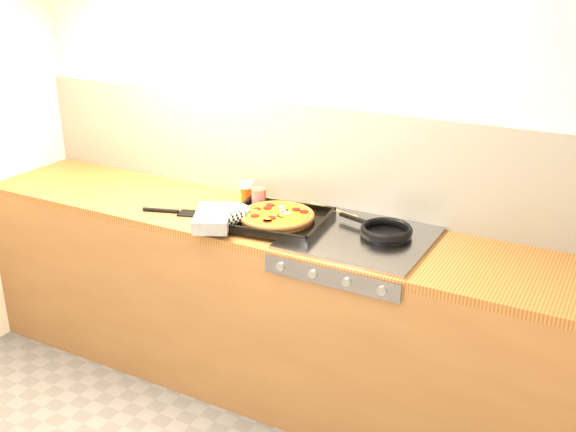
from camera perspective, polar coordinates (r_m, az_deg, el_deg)
The scene contains 9 objects.
room_shell at distance 3.30m, azimuth 1.04°, elevation 5.27°, with size 3.20×3.20×3.20m.
counter_run at distance 3.33m, azimuth -1.35°, elevation -7.61°, with size 3.20×0.62×0.90m.
stovetop at distance 2.96m, azimuth 6.16°, elevation -1.88°, with size 0.60×0.56×0.02m, color #939498.
pizza_on_tray at distance 3.06m, azimuth -2.39°, elevation -0.07°, with size 0.59×0.56×0.08m.
frying_pan at distance 2.96m, azimuth 8.25°, elevation -1.27°, with size 0.40×0.28×0.04m.
tomato_can at distance 3.28m, azimuth -2.48°, elevation 1.51°, with size 0.07×0.07×0.10m.
juice_glass at distance 3.36m, azimuth -3.50°, elevation 2.01°, with size 0.08×0.08×0.11m.
wooden_spoon at distance 3.23m, azimuth 4.33°, elevation 0.33°, with size 0.30×0.11×0.02m.
black_spatula at distance 3.28m, azimuth -9.74°, elevation 0.38°, with size 0.28×0.14×0.02m.
Camera 1 is at (1.46, -1.42, 2.07)m, focal length 42.00 mm.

